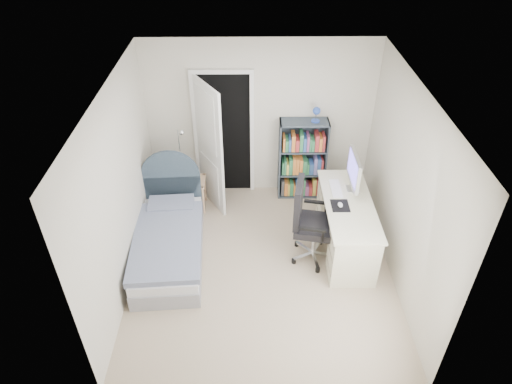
{
  "coord_description": "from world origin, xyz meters",
  "views": [
    {
      "loc": [
        -0.14,
        -4.38,
        4.43
      ],
      "look_at": [
        -0.08,
        0.32,
        0.99
      ],
      "focal_mm": 32.0,
      "sensor_mm": 36.0,
      "label": 1
    }
  ],
  "objects_px": {
    "nightstand": "(192,187)",
    "desk": "(346,223)",
    "bookcase": "(302,162)",
    "bed": "(169,239)",
    "office_chair": "(308,218)",
    "floor_lamp": "(184,176)"
  },
  "relations": [
    {
      "from": "floor_lamp",
      "to": "bookcase",
      "type": "relative_size",
      "value": 0.88
    },
    {
      "from": "bookcase",
      "to": "nightstand",
      "type": "bearing_deg",
      "value": -168.89
    },
    {
      "from": "bed",
      "to": "bookcase",
      "type": "relative_size",
      "value": 1.23
    },
    {
      "from": "nightstand",
      "to": "desk",
      "type": "distance_m",
      "value": 2.39
    },
    {
      "from": "bed",
      "to": "office_chair",
      "type": "bearing_deg",
      "value": -1.91
    },
    {
      "from": "bookcase",
      "to": "desk",
      "type": "relative_size",
      "value": 0.97
    },
    {
      "from": "nightstand",
      "to": "office_chair",
      "type": "distance_m",
      "value": 2.01
    },
    {
      "from": "floor_lamp",
      "to": "bookcase",
      "type": "bearing_deg",
      "value": 9.59
    },
    {
      "from": "bed",
      "to": "desk",
      "type": "bearing_deg",
      "value": 2.73
    },
    {
      "from": "nightstand",
      "to": "office_chair",
      "type": "relative_size",
      "value": 0.49
    },
    {
      "from": "office_chair",
      "to": "desk",
      "type": "bearing_deg",
      "value": 17.88
    },
    {
      "from": "floor_lamp",
      "to": "office_chair",
      "type": "xyz_separation_m",
      "value": [
        1.76,
        -1.15,
        0.1
      ]
    },
    {
      "from": "nightstand",
      "to": "bookcase",
      "type": "height_order",
      "value": "bookcase"
    },
    {
      "from": "floor_lamp",
      "to": "desk",
      "type": "height_order",
      "value": "floor_lamp"
    },
    {
      "from": "nightstand",
      "to": "floor_lamp",
      "type": "bearing_deg",
      "value": 164.75
    },
    {
      "from": "bed",
      "to": "nightstand",
      "type": "xyz_separation_m",
      "value": [
        0.21,
        1.06,
        0.12
      ]
    },
    {
      "from": "bed",
      "to": "bookcase",
      "type": "distance_m",
      "value": 2.4
    },
    {
      "from": "bed",
      "to": "bookcase",
      "type": "height_order",
      "value": "bookcase"
    },
    {
      "from": "office_chair",
      "to": "bed",
      "type": "bearing_deg",
      "value": 178.09
    },
    {
      "from": "bed",
      "to": "nightstand",
      "type": "relative_size",
      "value": 3.27
    },
    {
      "from": "nightstand",
      "to": "bed",
      "type": "bearing_deg",
      "value": -101.02
    },
    {
      "from": "bookcase",
      "to": "desk",
      "type": "height_order",
      "value": "bookcase"
    }
  ]
}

